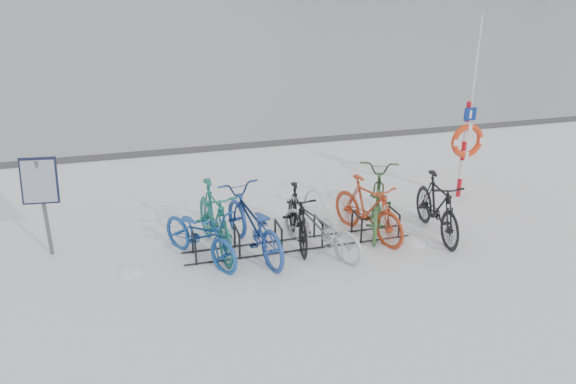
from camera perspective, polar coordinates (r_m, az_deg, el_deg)
ground at (r=9.82m, az=1.07°, el=-5.41°), size 900.00×900.00×0.00m
quay_edge at (r=15.14m, az=-5.44°, el=4.62°), size 400.00×0.25×0.10m
bike_rack at (r=9.74m, az=1.08°, el=-4.46°), size 4.00×0.48×0.46m
info_board at (r=9.84m, az=-23.86°, el=0.52°), size 0.59×0.29×1.70m
lifebuoy_station at (r=11.97m, az=17.69°, el=4.98°), size 0.71×0.22×3.68m
bike_0 at (r=9.27m, az=-8.95°, el=-4.10°), size 1.48×1.91×0.96m
bike_1 at (r=9.50m, az=-7.47°, el=-2.55°), size 0.79×2.05×1.20m
bike_2 at (r=9.38m, az=-3.60°, el=-3.03°), size 1.19×2.23×1.11m
bike_3 at (r=9.71m, az=0.97°, el=-2.34°), size 0.68×1.77×1.04m
bike_4 at (r=9.42m, az=3.35°, el=-3.44°), size 1.39×1.91×0.96m
bike_5 at (r=10.05m, az=8.14°, el=-1.52°), size 1.06×1.89×1.10m
bike_6 at (r=10.43m, az=9.01°, el=-0.65°), size 1.59×2.23×1.11m
bike_7 at (r=10.35m, az=14.93°, el=-1.26°), size 0.75×1.93×1.13m
snow_drifts at (r=10.17m, az=3.12°, el=-4.42°), size 6.41×1.69×0.16m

